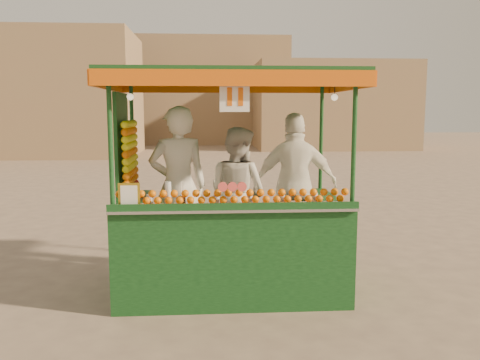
{
  "coord_description": "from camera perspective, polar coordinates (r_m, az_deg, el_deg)",
  "views": [
    {
      "loc": [
        -0.46,
        -5.85,
        2.18
      ],
      "look_at": [
        -0.07,
        0.06,
        1.37
      ],
      "focal_mm": 37.42,
      "sensor_mm": 36.0,
      "label": 1
    }
  ],
  "objects": [
    {
      "name": "building_right",
      "position": [
        30.77,
        10.32,
        8.3
      ],
      "size": [
        9.0,
        6.0,
        5.0
      ],
      "primitive_type": "cube",
      "color": "#896B4E",
      "rests_on": "ground"
    },
    {
      "name": "building_left",
      "position": [
        27.23,
        -22.39,
        8.98
      ],
      "size": [
        10.0,
        6.0,
        6.0
      ],
      "primitive_type": "cube",
      "color": "#896B4E",
      "rests_on": "ground"
    },
    {
      "name": "ground",
      "position": [
        6.26,
        0.67,
        -12.56
      ],
      "size": [
        90.0,
        90.0,
        0.0
      ],
      "primitive_type": "plane",
      "color": "#6D594E",
      "rests_on": "ground"
    },
    {
      "name": "juice_cart",
      "position": [
        6.01,
        -1.7,
        -4.92
      ],
      "size": [
        2.9,
        1.88,
        2.64
      ],
      "color": "#0E3515",
      "rests_on": "ground"
    },
    {
      "name": "building_center",
      "position": [
        35.91,
        -6.38,
        9.89
      ],
      "size": [
        14.0,
        7.0,
        7.0
      ],
      "primitive_type": "cube",
      "color": "#896B4E",
      "rests_on": "ground"
    },
    {
      "name": "vendor_right",
      "position": [
        6.51,
        6.33,
        -0.56
      ],
      "size": [
        1.1,
        0.48,
        1.86
      ],
      "rotation": [
        0.0,
        0.0,
        3.11
      ],
      "color": "white",
      "rests_on": "ground"
    },
    {
      "name": "vendor_left",
      "position": [
        6.15,
        -7.07,
        -0.68
      ],
      "size": [
        0.77,
        0.56,
        1.94
      ],
      "rotation": [
        0.0,
        0.0,
        3.29
      ],
      "color": "silver",
      "rests_on": "ground"
    },
    {
      "name": "vendor_middle",
      "position": [
        6.4,
        -0.31,
        -1.48
      ],
      "size": [
        1.03,
        1.01,
        1.68
      ],
      "rotation": [
        0.0,
        0.0,
        2.44
      ],
      "color": "silver",
      "rests_on": "ground"
    }
  ]
}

